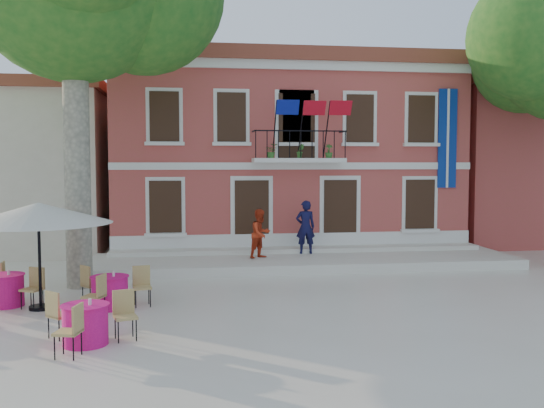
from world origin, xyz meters
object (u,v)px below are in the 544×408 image
at_px(pedestrian_navy, 305,227).
at_px(cafe_table_3, 110,290).
at_px(cafe_table_1, 85,322).
at_px(patio_umbrella, 38,214).
at_px(cafe_table_0, 5,288).
at_px(pedestrian_orange, 261,234).

relative_size(pedestrian_navy, cafe_table_3, 0.99).
distance_m(cafe_table_1, cafe_table_3, 2.85).
relative_size(patio_umbrella, cafe_table_1, 1.85).
xyz_separation_m(pedestrian_navy, cafe_table_3, (-5.83, -5.85, -0.79)).
bearing_deg(patio_umbrella, cafe_table_0, 155.40).
xyz_separation_m(patio_umbrella, pedestrian_navy, (7.44, 5.69, -1.04)).
bearing_deg(pedestrian_navy, patio_umbrella, 37.59).
bearing_deg(patio_umbrella, cafe_table_1, -63.44).
bearing_deg(cafe_table_0, cafe_table_1, -54.93).
relative_size(patio_umbrella, cafe_table_0, 1.81).
bearing_deg(cafe_table_1, patio_umbrella, 116.56).
relative_size(pedestrian_orange, cafe_table_1, 0.88).
relative_size(cafe_table_1, cafe_table_3, 0.99).
bearing_deg(cafe_table_0, patio_umbrella, -24.60).
height_order(cafe_table_0, cafe_table_3, same).
bearing_deg(patio_umbrella, pedestrian_navy, 37.42).
height_order(cafe_table_0, cafe_table_1, same).
bearing_deg(pedestrian_orange, pedestrian_navy, -12.09).
bearing_deg(cafe_table_0, pedestrian_navy, 32.36).
distance_m(pedestrian_navy, cafe_table_0, 9.89).
xyz_separation_m(pedestrian_navy, pedestrian_orange, (-1.64, -0.77, -0.11)).
height_order(cafe_table_1, cafe_table_3, same).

